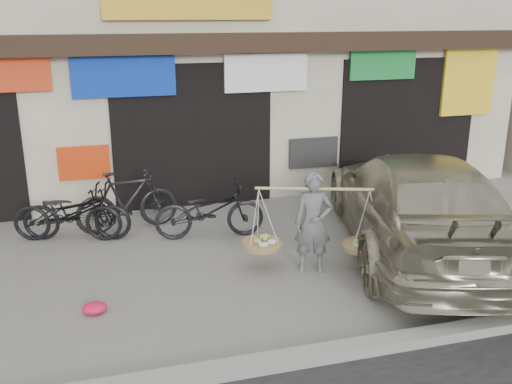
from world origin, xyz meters
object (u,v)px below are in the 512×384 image
object	(u,v)px
bike_0	(76,213)
street_vendor	(313,227)
bike_2	(209,210)
bike_1	(127,201)
suv	(416,203)
bike_3	(67,213)

from	to	relation	value
bike_0	street_vendor	bearing A→B (deg)	-107.65
bike_2	street_vendor	bearing A→B (deg)	-138.62
bike_1	bike_2	world-z (taller)	bike_1
bike_0	bike_2	size ratio (longest dim) A/B	0.99
bike_0	bike_1	size ratio (longest dim) A/B	1.01
bike_2	suv	size ratio (longest dim) A/B	0.32
bike_1	bike_0	bearing A→B (deg)	95.18
bike_0	bike_2	xyz separation A→B (m)	(2.11, -0.49, 0.01)
street_vendor	bike_1	size ratio (longest dim) A/B	1.10
bike_0	suv	world-z (taller)	suv
bike_1	street_vendor	bearing A→B (deg)	-143.47
bike_3	suv	distance (m)	5.56
bike_0	bike_3	distance (m)	0.14
street_vendor	bike_2	distance (m)	2.03
street_vendor	bike_2	bearing A→B (deg)	143.57
bike_1	suv	size ratio (longest dim) A/B	0.31
suv	bike_3	bearing A→B (deg)	-3.15
bike_1	bike_3	world-z (taller)	bike_1
street_vendor	bike_0	world-z (taller)	street_vendor
bike_1	bike_2	xyz separation A→B (m)	(1.27, -0.71, -0.06)
street_vendor	suv	xyz separation A→B (m)	(1.81, 0.30, 0.10)
bike_0	bike_1	xyz separation A→B (m)	(0.83, 0.22, 0.06)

